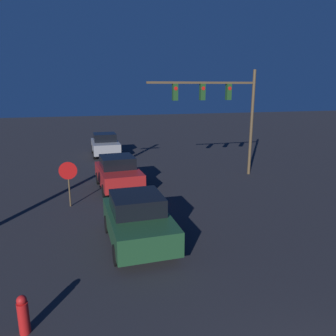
{
  "coord_description": "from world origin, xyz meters",
  "views": [
    {
      "loc": [
        -3.77,
        -2.47,
        5.3
      ],
      "look_at": [
        0.0,
        11.54,
        1.67
      ],
      "focal_mm": 35.0,
      "sensor_mm": 36.0,
      "label": 1
    }
  ],
  "objects_px": {
    "car_far": "(105,145)",
    "traffic_signal_mast": "(223,103)",
    "car_near": "(138,220)",
    "car_mid": "(118,173)",
    "fire_hydrant": "(23,315)",
    "stop_sign": "(68,176)"
  },
  "relations": [
    {
      "from": "car_mid",
      "to": "fire_hydrant",
      "type": "distance_m",
      "value": 10.6
    },
    {
      "from": "traffic_signal_mast",
      "to": "stop_sign",
      "type": "xyz_separation_m",
      "value": [
        -8.68,
        -3.04,
        -2.89
      ]
    },
    {
      "from": "stop_sign",
      "to": "traffic_signal_mast",
      "type": "bearing_deg",
      "value": 19.28
    },
    {
      "from": "car_far",
      "to": "traffic_signal_mast",
      "type": "xyz_separation_m",
      "value": [
        6.22,
        -8.07,
        3.48
      ]
    },
    {
      "from": "car_far",
      "to": "traffic_signal_mast",
      "type": "relative_size",
      "value": 0.6
    },
    {
      "from": "traffic_signal_mast",
      "to": "car_far",
      "type": "bearing_deg",
      "value": 127.62
    },
    {
      "from": "car_near",
      "to": "traffic_signal_mast",
      "type": "bearing_deg",
      "value": -132.12
    },
    {
      "from": "car_far",
      "to": "stop_sign",
      "type": "xyz_separation_m",
      "value": [
        -2.46,
        -11.11,
        0.59
      ]
    },
    {
      "from": "car_mid",
      "to": "stop_sign",
      "type": "xyz_separation_m",
      "value": [
        -2.44,
        -2.15,
        0.59
      ]
    },
    {
      "from": "car_far",
      "to": "stop_sign",
      "type": "distance_m",
      "value": 11.39
    },
    {
      "from": "traffic_signal_mast",
      "to": "fire_hydrant",
      "type": "distance_m",
      "value": 15.02
    },
    {
      "from": "car_near",
      "to": "car_mid",
      "type": "height_order",
      "value": "same"
    },
    {
      "from": "car_near",
      "to": "car_far",
      "type": "height_order",
      "value": "same"
    },
    {
      "from": "fire_hydrant",
      "to": "car_far",
      "type": "bearing_deg",
      "value": 80.23
    },
    {
      "from": "car_near",
      "to": "stop_sign",
      "type": "height_order",
      "value": "stop_sign"
    },
    {
      "from": "car_mid",
      "to": "car_far",
      "type": "distance_m",
      "value": 8.96
    },
    {
      "from": "car_near",
      "to": "fire_hydrant",
      "type": "height_order",
      "value": "car_near"
    },
    {
      "from": "car_far",
      "to": "car_mid",
      "type": "bearing_deg",
      "value": 89.26
    },
    {
      "from": "car_near",
      "to": "car_mid",
      "type": "bearing_deg",
      "value": -92.23
    },
    {
      "from": "stop_sign",
      "to": "car_mid",
      "type": "bearing_deg",
      "value": 41.42
    },
    {
      "from": "car_far",
      "to": "traffic_signal_mast",
      "type": "bearing_deg",
      "value": 127.04
    },
    {
      "from": "traffic_signal_mast",
      "to": "car_near",
      "type": "bearing_deg",
      "value": -130.58
    }
  ]
}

